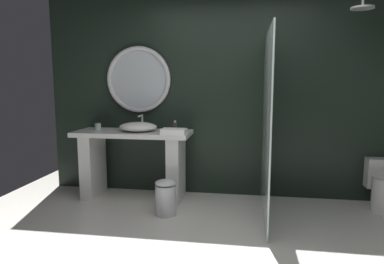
{
  "coord_description": "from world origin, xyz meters",
  "views": [
    {
      "loc": [
        0.2,
        -2.55,
        1.45
      ],
      "look_at": [
        -0.32,
        0.76,
        0.97
      ],
      "focal_mm": 32.3,
      "sensor_mm": 36.0,
      "label": 1
    }
  ],
  "objects": [
    {
      "name": "round_wall_mirror",
      "position": [
        -1.18,
        1.81,
        1.49
      ],
      "size": [
        0.85,
        0.06,
        0.85
      ],
      "color": "silver"
    },
    {
      "name": "vessel_sink",
      "position": [
        -1.11,
        1.52,
        0.91
      ],
      "size": [
        0.47,
        0.38,
        0.19
      ],
      "color": "white",
      "rests_on": "vanity_counter"
    },
    {
      "name": "folded_hand_towel",
      "position": [
        -0.62,
        1.36,
        0.89
      ],
      "size": [
        0.29,
        0.2,
        0.07
      ],
      "primitive_type": "cube",
      "rotation": [
        0.0,
        0.0,
        -0.01
      ],
      "color": "white",
      "rests_on": "vanity_counter"
    },
    {
      "name": "tumbler_cup",
      "position": [
        -1.66,
        1.59,
        0.9
      ],
      "size": [
        0.08,
        0.08,
        0.08
      ],
      "primitive_type": "cylinder",
      "color": "silver",
      "rests_on": "vanity_counter"
    },
    {
      "name": "vanity_counter",
      "position": [
        -1.18,
        1.54,
        0.52
      ],
      "size": [
        1.44,
        0.57,
        0.85
      ],
      "color": "silver",
      "rests_on": "ground_plane"
    },
    {
      "name": "rain_shower_head",
      "position": [
        1.39,
        1.46,
        2.25
      ],
      "size": [
        0.24,
        0.24,
        0.28
      ],
      "color": "silver"
    },
    {
      "name": "soap_dispenser",
      "position": [
        -0.66,
        1.58,
        0.91
      ],
      "size": [
        0.05,
        0.05,
        0.14
      ],
      "color": "#3D3323",
      "rests_on": "vanity_counter"
    },
    {
      "name": "shower_glass_panel",
      "position": [
        0.42,
        1.17,
        0.99
      ],
      "size": [
        0.02,
        1.35,
        1.99
      ],
      "primitive_type": "cube",
      "color": "silver",
      "rests_on": "ground_plane"
    },
    {
      "name": "waste_bin",
      "position": [
        -0.65,
        1.02,
        0.2
      ],
      "size": [
        0.23,
        0.23,
        0.4
      ],
      "color": "silver",
      "rests_on": "ground_plane"
    },
    {
      "name": "back_wall_panel",
      "position": [
        0.0,
        1.9,
        1.3
      ],
      "size": [
        4.8,
        0.1,
        2.6
      ],
      "primitive_type": "cube",
      "color": "black",
      "rests_on": "ground_plane"
    }
  ]
}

